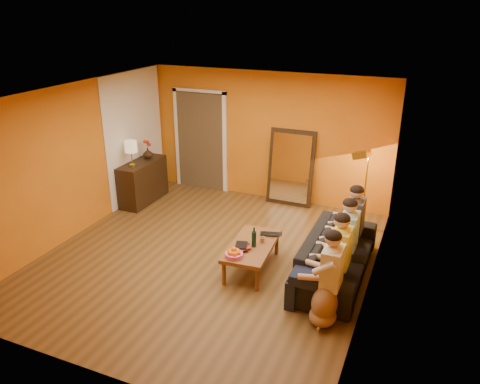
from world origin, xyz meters
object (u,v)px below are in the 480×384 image
at_px(floor_lamp, 365,191).
at_px(laptop, 271,236).
at_px(mirror_frame, 291,168).
at_px(person_far_left, 332,274).
at_px(person_far_right, 355,222).
at_px(sofa, 337,256).
at_px(person_mid_left, 341,254).
at_px(tumbler, 262,240).
at_px(dog, 325,300).
at_px(table_lamp, 131,154).
at_px(sideboard, 143,182).
at_px(wine_bottle, 254,237).
at_px(coffee_table, 252,256).
at_px(vase, 148,153).
at_px(person_mid_right, 348,237).

relative_size(floor_lamp, laptop, 4.21).
xyz_separation_m(mirror_frame, person_far_left, (1.58, -3.35, -0.15)).
height_order(floor_lamp, person_far_right, floor_lamp).
relative_size(sofa, person_mid_left, 1.81).
relative_size(person_mid_left, person_far_right, 1.00).
distance_m(tumbler, laptop, 0.24).
bearing_deg(floor_lamp, tumbler, -101.37).
distance_m(floor_lamp, dog, 2.94).
bearing_deg(table_lamp, person_far_left, -24.22).
relative_size(sideboard, sofa, 0.53).
xyz_separation_m(person_far_right, wine_bottle, (-1.30, -1.03, -0.03)).
distance_m(coffee_table, person_mid_left, 1.42).
xyz_separation_m(tumbler, vase, (-3.14, 1.73, 0.49)).
xyz_separation_m(coffee_table, tumbler, (0.12, 0.12, 0.25)).
height_order(table_lamp, floor_lamp, floor_lamp).
relative_size(sofa, coffee_table, 1.81).
bearing_deg(dog, coffee_table, 156.13).
relative_size(person_far_left, tumbler, 13.74).
bearing_deg(table_lamp, wine_bottle, -23.70).
bearing_deg(table_lamp, sofa, -12.84).
height_order(sideboard, sofa, sideboard).
bearing_deg(tumbler, sofa, 10.80).
relative_size(tumbler, laptop, 0.26).
height_order(person_far_left, wine_bottle, person_far_left).
relative_size(sideboard, laptop, 3.45).
distance_m(sofa, tumbler, 1.13).
height_order(person_mid_right, tumbler, person_mid_right).
xyz_separation_m(sideboard, person_mid_right, (4.37, -1.17, 0.18)).
xyz_separation_m(table_lamp, tumbler, (3.14, -1.18, -0.64)).
bearing_deg(dog, table_lamp, 162.33).
bearing_deg(coffee_table, floor_lamp, 53.27).
distance_m(sofa, person_mid_left, 0.55).
distance_m(person_mid_right, person_far_right, 0.55).
distance_m(table_lamp, person_mid_left, 4.62).
xyz_separation_m(dog, vase, (-4.34, 2.69, 0.64)).
bearing_deg(tumbler, person_mid_left, -11.00).
bearing_deg(tumbler, wine_bottle, -112.38).
relative_size(mirror_frame, wine_bottle, 4.90).
bearing_deg(sofa, vase, 70.32).
relative_size(table_lamp, floor_lamp, 0.35).
height_order(floor_lamp, laptop, floor_lamp).
bearing_deg(tumbler, mirror_frame, 97.74).
bearing_deg(table_lamp, sideboard, 90.00).
height_order(person_far_right, tumbler, person_far_right).
relative_size(mirror_frame, person_mid_right, 1.25).
xyz_separation_m(sofa, floor_lamp, (0.10, 1.74, 0.40)).
distance_m(table_lamp, person_far_right, 4.41).
relative_size(mirror_frame, coffee_table, 1.25).
xyz_separation_m(person_mid_left, laptop, (-1.17, 0.47, -0.18)).
relative_size(person_mid_right, laptop, 3.57).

